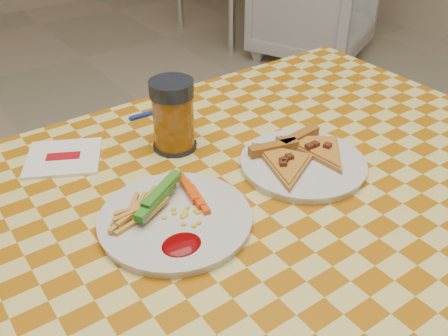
{
  "coord_description": "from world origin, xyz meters",
  "views": [
    {
      "loc": [
        -0.43,
        -0.54,
        1.28
      ],
      "look_at": [
        0.0,
        0.06,
        0.78
      ],
      "focal_mm": 40.0,
      "sensor_mm": 36.0,
      "label": 1
    }
  ],
  "objects_px": {
    "table": "(243,227)",
    "plate_left": "(175,220)",
    "plate_right": "(303,165)",
    "drink_glass": "(173,116)",
    "bg_chair": "(316,5)"
  },
  "relations": [
    {
      "from": "table",
      "to": "plate_left",
      "type": "height_order",
      "value": "plate_left"
    },
    {
      "from": "table",
      "to": "plate_right",
      "type": "xyz_separation_m",
      "value": [
        0.14,
        0.01,
        0.08
      ]
    },
    {
      "from": "plate_left",
      "to": "drink_glass",
      "type": "xyz_separation_m",
      "value": [
        0.12,
        0.2,
        0.06
      ]
    },
    {
      "from": "plate_left",
      "to": "plate_right",
      "type": "distance_m",
      "value": 0.28
    },
    {
      "from": "plate_left",
      "to": "bg_chair",
      "type": "relative_size",
      "value": 0.35
    },
    {
      "from": "drink_glass",
      "to": "table",
      "type": "bearing_deg",
      "value": -85.8
    },
    {
      "from": "plate_left",
      "to": "bg_chair",
      "type": "distance_m",
      "value": 2.79
    },
    {
      "from": "table",
      "to": "bg_chair",
      "type": "bearing_deg",
      "value": 42.32
    },
    {
      "from": "plate_left",
      "to": "plate_right",
      "type": "height_order",
      "value": "same"
    },
    {
      "from": "table",
      "to": "plate_left",
      "type": "bearing_deg",
      "value": 178.4
    },
    {
      "from": "table",
      "to": "drink_glass",
      "type": "height_order",
      "value": "drink_glass"
    },
    {
      "from": "table",
      "to": "bg_chair",
      "type": "relative_size",
      "value": 1.84
    },
    {
      "from": "drink_glass",
      "to": "plate_right",
      "type": "bearing_deg",
      "value": -52.2
    },
    {
      "from": "plate_right",
      "to": "bg_chair",
      "type": "bearing_deg",
      "value": 44.38
    },
    {
      "from": "table",
      "to": "drink_glass",
      "type": "bearing_deg",
      "value": 94.2
    }
  ]
}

